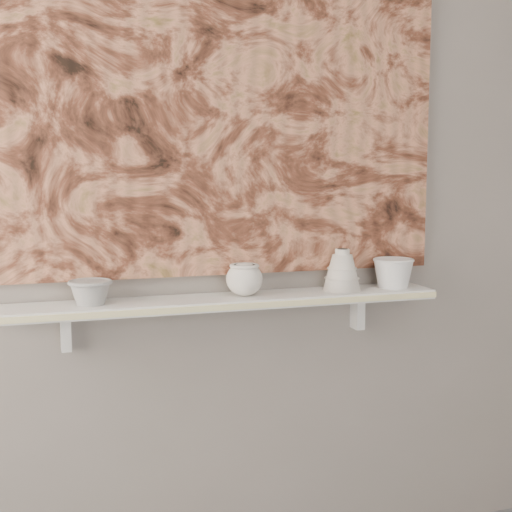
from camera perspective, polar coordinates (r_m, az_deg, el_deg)
name	(u,v)px	position (r m, az deg, el deg)	size (l,w,h in m)	color
wall_back	(218,163)	(2.31, -3.10, 7.44)	(3.60, 3.60, 0.00)	gray
shelf	(226,301)	(2.25, -2.41, -3.65)	(1.40, 0.18, 0.03)	silver
shelf_stripe	(234,307)	(2.17, -1.75, -4.09)	(1.40, 0.01, 0.02)	beige
bracket_left	(66,331)	(2.26, -14.99, -5.82)	(0.03, 0.06, 0.12)	silver
bracket_right	(357,311)	(2.50, 8.12, -4.42)	(0.03, 0.06, 0.12)	silver
painting	(218,102)	(2.30, -3.03, 12.18)	(1.50, 0.03, 1.10)	brown
house_motif	(348,198)	(2.44, 7.38, 4.60)	(0.09, 0.00, 0.08)	black
bowl_grey	(90,292)	(2.17, -13.11, -2.81)	(0.13, 0.13, 0.08)	gray
cup_cream	(244,279)	(2.26, -0.94, -1.87)	(0.12, 0.12, 0.11)	silver
bell_vessel	(342,270)	(2.38, 6.90, -1.09)	(0.13, 0.13, 0.14)	beige
bowl_white	(393,273)	(2.47, 10.92, -1.32)	(0.14, 0.14, 0.10)	white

